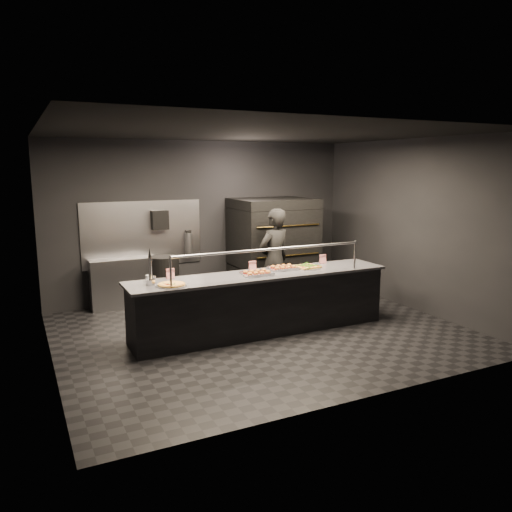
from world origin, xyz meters
The scene contains 15 objects.
room centered at (-0.02, 0.05, 1.50)m, with size 6.04×6.00×3.00m.
service_counter centered at (0.00, 0.00, 0.46)m, with size 4.10×0.78×1.37m.
pizza_oven centered at (1.20, 1.90, 0.97)m, with size 1.50×1.23×1.91m.
prep_shelf centered at (-1.60, 2.32, 0.45)m, with size 1.20×0.35×0.90m, color #99999E.
towel_dispenser centered at (-0.90, 2.39, 1.55)m, with size 0.30×0.20×0.35m, color black.
fire_extinguisher centered at (-0.35, 2.40, 1.06)m, with size 0.14×0.14×0.51m.
beer_tap centered at (-1.69, 0.03, 1.07)m, with size 0.13×0.19×0.51m.
round_pizza centered at (-1.45, -0.15, 0.94)m, with size 0.43×0.43×0.03m.
slider_tray_a centered at (-0.10, -0.04, 0.95)m, with size 0.50×0.40×0.07m.
slider_tray_b centered at (0.45, 0.14, 0.95)m, with size 0.49×0.41×0.07m.
square_pizza centered at (0.85, 0.07, 0.94)m, with size 0.45×0.45×0.05m.
condiment_jar centered at (-1.65, 0.22, 0.97)m, with size 0.15×0.06×0.10m.
tent_cards centered at (-0.02, 0.28, 1.00)m, with size 2.74×0.04×0.15m.
trash_bin centered at (-0.90, 2.18, 0.45)m, with size 0.54×0.54×0.90m, color black.
worker centered at (0.73, 0.96, 0.91)m, with size 0.66×0.43×1.81m, color black.
Camera 1 is at (-3.32, -6.59, 2.52)m, focal length 35.00 mm.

